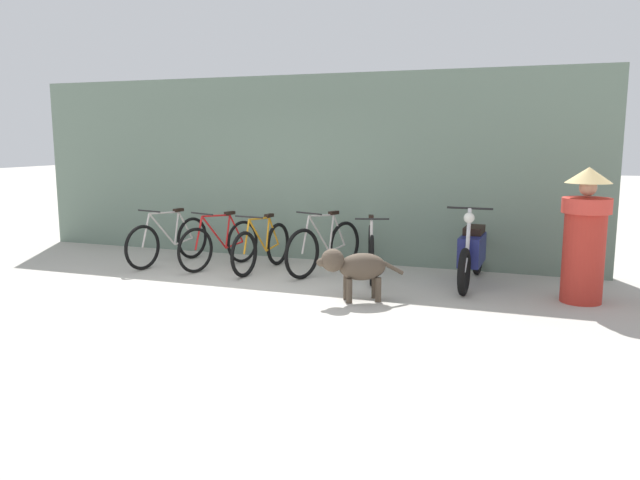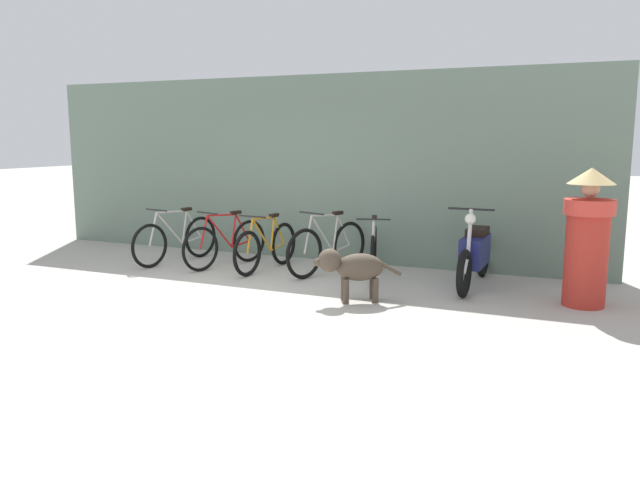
{
  "view_description": "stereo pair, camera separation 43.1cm",
  "coord_description": "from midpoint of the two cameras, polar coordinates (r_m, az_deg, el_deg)",
  "views": [
    {
      "loc": [
        3.91,
        -6.49,
        1.96
      ],
      "look_at": [
        1.16,
        1.03,
        0.65
      ],
      "focal_mm": 35.0,
      "sensor_mm": 36.0,
      "label": 1
    },
    {
      "loc": [
        4.31,
        -6.33,
        1.96
      ],
      "look_at": [
        1.16,
        1.03,
        0.65
      ],
      "focal_mm": 35.0,
      "sensor_mm": 36.0,
      "label": 2
    }
  ],
  "objects": [
    {
      "name": "stray_dog",
      "position": [
        7.54,
        1.57,
        -2.45
      ],
      "size": [
        0.98,
        0.66,
        0.66
      ],
      "rotation": [
        0.0,
        0.0,
        3.66
      ],
      "color": "#4C3F33",
      "rests_on": "ground"
    },
    {
      "name": "bicycle_0",
      "position": [
        10.12,
        -14.87,
        -0.11
      ],
      "size": [
        0.51,
        1.72,
        0.89
      ],
      "rotation": [
        0.0,
        0.0,
        -1.78
      ],
      "color": "black",
      "rests_on": "ground"
    },
    {
      "name": "bicycle_2",
      "position": [
        9.34,
        -6.64,
        -0.7
      ],
      "size": [
        0.46,
        1.63,
        0.86
      ],
      "rotation": [
        0.0,
        0.0,
        -1.68
      ],
      "color": "black",
      "rests_on": "ground"
    },
    {
      "name": "bicycle_3",
      "position": [
        9.09,
        -0.97,
        -0.73
      ],
      "size": [
        0.64,
        1.61,
        0.93
      ],
      "rotation": [
        0.0,
        0.0,
        -1.91
      ],
      "color": "black",
      "rests_on": "ground"
    },
    {
      "name": "motorcycle",
      "position": [
        8.59,
        12.33,
        -1.13
      ],
      "size": [
        0.58,
        1.91,
        1.09
      ],
      "rotation": [
        0.0,
        0.0,
        -1.59
      ],
      "color": "black",
      "rests_on": "ground"
    },
    {
      "name": "bicycle_1",
      "position": [
        9.67,
        -10.39,
        -0.4
      ],
      "size": [
        0.6,
        1.59,
        0.87
      ],
      "rotation": [
        0.0,
        0.0,
        -1.88
      ],
      "color": "black",
      "rests_on": "ground"
    },
    {
      "name": "shop_wall_back",
      "position": [
        10.25,
        -3.58,
        6.57
      ],
      "size": [
        9.66,
        0.2,
        2.95
      ],
      "color": "slate",
      "rests_on": "ground"
    },
    {
      "name": "person_in_robes",
      "position": [
        7.98,
        21.66,
        0.56
      ],
      "size": [
        0.79,
        0.79,
        1.63
      ],
      "rotation": [
        0.0,
        0.0,
        2.54
      ],
      "color": "#B72D23",
      "rests_on": "ground"
    },
    {
      "name": "bicycle_4",
      "position": [
        8.81,
        3.29,
        -1.13
      ],
      "size": [
        0.59,
        1.62,
        0.9
      ],
      "rotation": [
        0.0,
        0.0,
        -1.28
      ],
      "color": "black",
      "rests_on": "ground"
    },
    {
      "name": "ground_plane",
      "position": [
        7.86,
        -12.21,
        -5.36
      ],
      "size": [
        60.0,
        60.0,
        0.0
      ],
      "primitive_type": "plane",
      "color": "#ADA89E"
    }
  ]
}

